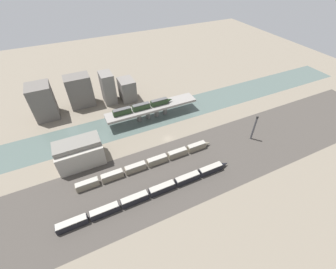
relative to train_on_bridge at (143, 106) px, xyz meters
The scene contains 13 objects.
ground_plane 26.30m from the train_on_bridge, 76.41° to the right, with size 400.00×400.00×0.00m, color #756B5B.
railbed_yard 49.01m from the train_on_bridge, 83.16° to the right, with size 280.00×42.00×0.01m, color #423D38.
river_water 11.51m from the train_on_bridge, ahead, with size 320.00×24.09×0.01m, color #4C5B56.
bridge 6.63m from the train_on_bridge, ahead, with size 59.37×9.88×8.15m.
train_on_bridge is the anchor object (origin of this frame).
train_yard_near 58.39m from the train_on_bridge, 107.27° to the right, with size 82.76×3.19×3.70m.
train_yard_mid 41.03m from the train_on_bridge, 107.36° to the right, with size 73.10×3.00×3.91m.
warehouse_building 47.23m from the train_on_bridge, 154.09° to the right, with size 22.65×14.19×13.89m.
signal_tower 66.56m from the train_on_bridge, 41.88° to the right, with size 1.06×1.06×15.88m.
city_block_far_left 63.14m from the train_on_bridge, 151.75° to the left, with size 13.69×14.47×22.57m, color #605B56.
city_block_left 47.28m from the train_on_bridge, 133.48° to the left, with size 16.12×11.39×21.66m, color #605B56.
city_block_center 33.82m from the train_on_bridge, 115.00° to the left, with size 8.16×12.44×21.44m, color slate.
city_block_right 28.44m from the train_on_bridge, 93.45° to the left, with size 10.13×13.25×15.11m, color slate.
Camera 1 is at (-41.86, -88.18, 87.84)m, focal length 24.00 mm.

